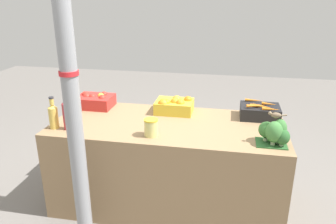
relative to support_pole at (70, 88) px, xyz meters
name	(u,v)px	position (x,y,z in m)	size (l,w,h in m)	color
ground_plane	(168,200)	(0.51, 0.67, -1.25)	(10.00, 10.00, 0.00)	slate
market_table	(168,163)	(0.51, 0.67, -0.86)	(1.95, 0.88, 0.78)	#937551
support_pole	(70,88)	(0.00, 0.00, 0.00)	(0.13, 0.13, 2.50)	gray
apple_crate	(95,100)	(-0.27, 0.95, -0.41)	(0.34, 0.26, 0.14)	red
orange_crate	(174,105)	(0.51, 0.94, -0.40)	(0.34, 0.26, 0.15)	gold
carrot_crate	(260,111)	(1.28, 0.95, -0.41)	(0.34, 0.26, 0.14)	black
broccoli_pile	(276,132)	(1.35, 0.41, -0.38)	(0.23, 0.18, 0.20)	#2D602D
juice_bottle_golden	(53,115)	(-0.39, 0.39, -0.36)	(0.08, 0.08, 0.27)	gold
juice_bottle_ruby	(66,114)	(-0.27, 0.39, -0.34)	(0.06, 0.06, 0.30)	#B2333D
pickle_jar	(151,127)	(0.43, 0.39, -0.40)	(0.11, 0.11, 0.14)	#D1CC75
sparrow_bird	(275,115)	(1.34, 0.43, -0.25)	(0.14, 0.04, 0.05)	#4C3D2D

